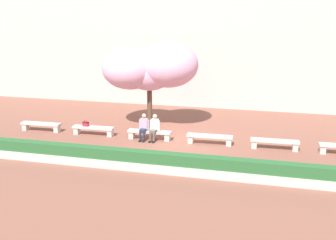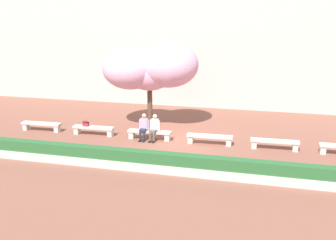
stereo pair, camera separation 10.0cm
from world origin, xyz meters
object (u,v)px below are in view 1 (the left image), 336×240
Objects in this scene: stone_bench_center at (149,133)px; handbag at (86,124)px; stone_bench_near_east at (210,138)px; cherry_tree_main at (150,68)px; stone_bench_near_west at (93,129)px; person_seated_right at (154,127)px; person_seated_left at (144,126)px; stone_bench_west_end at (41,125)px; stone_bench_east_end at (275,143)px.

stone_bench_center is 3.38m from handbag.
stone_bench_near_east is (2.97, 0.00, 0.00)m from stone_bench_center.
stone_bench_center is 3.66m from cherry_tree_main.
stone_bench_near_west is 3.26m from person_seated_right.
stone_bench_near_west is 1.68× the size of person_seated_right.
person_seated_left is 0.54m from person_seated_right.
stone_bench_west_end is 1.00× the size of stone_bench_near_east.
person_seated_right is (0.27, -0.05, 0.39)m from stone_bench_center.
cherry_tree_main is (-6.50, 2.12, 2.93)m from stone_bench_east_end.
stone_bench_west_end is at bearing 180.00° from stone_bench_center.
person_seated_right is 3.64m from handbag.
stone_bench_center is at bearing 11.09° from person_seated_left.
person_seated_right is 0.26× the size of cherry_tree_main.
person_seated_left reaches higher than stone_bench_near_west.
stone_bench_near_west is at bearing 178.86° from person_seated_left.
stone_bench_near_east is 5.05m from cherry_tree_main.
cherry_tree_main is at bearing 97.50° from person_seated_left.
stone_bench_west_end is at bearing 179.51° from person_seated_right.
stone_bench_center and stone_bench_near_east have the same top height.
stone_bench_east_end is at bearing 0.00° from stone_bench_near_east.
stone_bench_near_west is at bearing -138.75° from cherry_tree_main.
stone_bench_near_west is at bearing 180.00° from stone_bench_center.
person_seated_right is (3.24, -0.05, 0.39)m from stone_bench_near_west.
stone_bench_east_end is at bearing 0.00° from stone_bench_west_end.
stone_bench_near_west is at bearing 0.00° from stone_bench_west_end.
person_seated_left is (-6.22, -0.05, 0.39)m from stone_bench_east_end.
stone_bench_center is 2.97m from stone_bench_near_east.
stone_bench_west_end is 6.22m from person_seated_right.
handbag is 0.07× the size of cherry_tree_main.
person_seated_left is at bearing -0.54° from stone_bench_west_end.
handbag is at bearing 179.48° from person_seated_right.
stone_bench_west_end is at bearing 180.00° from stone_bench_near_east.
stone_bench_near_west is at bearing 179.06° from person_seated_right.
stone_bench_west_end is at bearing 180.00° from stone_bench_near_west.
handbag is at bearing -0.45° from stone_bench_west_end.
person_seated_right is at bearing -179.46° from stone_bench_east_end.
stone_bench_east_end is at bearing -18.03° from cherry_tree_main.
stone_bench_near_west is at bearing 180.00° from stone_bench_near_east.
stone_bench_east_end is 0.43× the size of cherry_tree_main.
stone_bench_near_west is 2.97m from stone_bench_center.
stone_bench_center is at bearing 168.79° from person_seated_right.
stone_bench_west_end is 5.68m from person_seated_left.
stone_bench_near_east is at bearing 0.18° from handbag.
stone_bench_near_east is 6.39× the size of handbag.
person_seated_right reaches higher than stone_bench_west_end.
stone_bench_west_end is at bearing -158.54° from cherry_tree_main.
handbag is 4.43m from cherry_tree_main.
stone_bench_near_east is at bearing 1.13° from person_seated_right.
stone_bench_west_end is 2.97m from stone_bench_near_west.
stone_bench_west_end is 11.89m from stone_bench_east_end.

